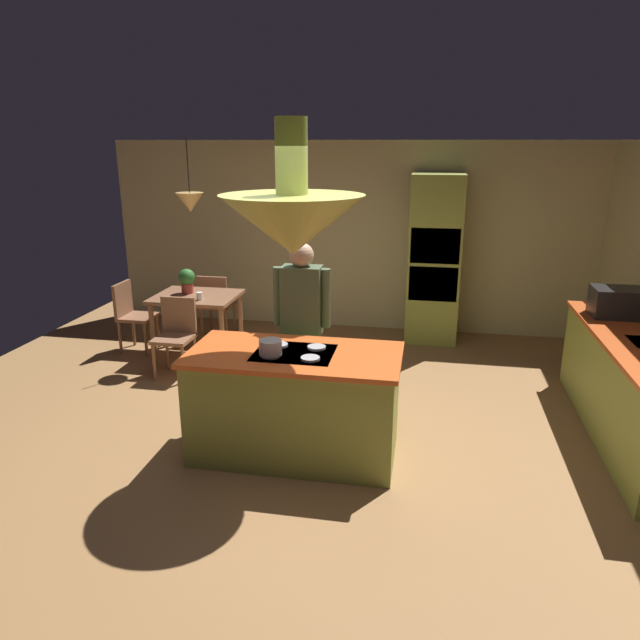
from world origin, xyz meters
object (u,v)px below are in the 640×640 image
object	(u,v)px
chair_by_back_wall	(216,302)
cooking_pot_on_cooktop	(270,347)
potted_plant_on_table	(187,280)
oven_tower	(434,260)
chair_facing_island	(176,331)
microwave_on_counter	(617,302)
cup_on_table	(200,296)
kitchen_island	(295,403)
dining_table	(197,304)
chair_at_corner	(131,312)
person_at_island	(302,320)

from	to	relation	value
chair_by_back_wall	cooking_pot_on_cooktop	size ratio (longest dim) A/B	4.83
chair_by_back_wall	potted_plant_on_table	bearing A→B (deg)	75.88
oven_tower	chair_facing_island	xyz separation A→B (m)	(-2.80, -1.77, -0.57)
microwave_on_counter	cup_on_table	bearing A→B (deg)	175.76
oven_tower	chair_by_back_wall	distance (m)	2.90
kitchen_island	chair_facing_island	world-z (taller)	kitchen_island
oven_tower	microwave_on_counter	bearing A→B (deg)	-43.85
cooking_pot_on_cooktop	microwave_on_counter	bearing A→B (deg)	29.57
dining_table	chair_at_corner	bearing A→B (deg)	-180.00
dining_table	microwave_on_counter	world-z (taller)	microwave_on_counter
chair_at_corner	microwave_on_counter	distance (m)	5.46
chair_at_corner	cup_on_table	size ratio (longest dim) A/B	9.67
kitchen_island	chair_at_corner	size ratio (longest dim) A/B	1.98
kitchen_island	cooking_pot_on_cooktop	world-z (taller)	cooking_pot_on_cooktop
oven_tower	cooking_pot_on_cooktop	world-z (taller)	oven_tower
chair_by_back_wall	cup_on_table	world-z (taller)	chair_by_back_wall
oven_tower	cup_on_table	distance (m)	3.00
potted_plant_on_table	kitchen_island	bearing A→B (deg)	-49.76
dining_table	chair_facing_island	world-z (taller)	chair_facing_island
oven_tower	cup_on_table	world-z (taller)	oven_tower
chair_facing_island	cup_on_table	distance (m)	0.53
microwave_on_counter	dining_table	bearing A→B (deg)	173.37
oven_tower	chair_by_back_wall	bearing A→B (deg)	-169.47
chair_facing_island	chair_by_back_wall	size ratio (longest dim) A/B	1.00
chair_facing_island	kitchen_island	bearing A→B (deg)	-40.99
chair_facing_island	microwave_on_counter	bearing A→B (deg)	1.19
chair_at_corner	chair_facing_island	bearing A→B (deg)	-125.62
dining_table	chair_by_back_wall	world-z (taller)	chair_by_back_wall
oven_tower	chair_at_corner	distance (m)	3.88
chair_at_corner	chair_by_back_wall	bearing A→B (deg)	-54.38
cup_on_table	oven_tower	bearing A→B (deg)	26.69
oven_tower	dining_table	bearing A→B (deg)	-157.79
chair_by_back_wall	cooking_pot_on_cooktop	bearing A→B (deg)	118.36
chair_facing_island	cooking_pot_on_cooktop	world-z (taller)	cooking_pot_on_cooktop
chair_facing_island	cooking_pot_on_cooktop	size ratio (longest dim) A/B	4.83
chair_at_corner	microwave_on_counter	xyz separation A→B (m)	(5.41, -0.53, 0.54)
chair_facing_island	cup_on_table	size ratio (longest dim) A/B	9.67
potted_plant_on_table	microwave_on_counter	distance (m)	4.72
cooking_pot_on_cooktop	oven_tower	bearing A→B (deg)	69.52
dining_table	microwave_on_counter	bearing A→B (deg)	-6.63
person_at_island	microwave_on_counter	world-z (taller)	person_at_island
oven_tower	dining_table	distance (m)	3.05
chair_at_corner	potted_plant_on_table	xyz separation A→B (m)	(0.73, 0.07, 0.42)
kitchen_island	cooking_pot_on_cooktop	xyz separation A→B (m)	(-0.16, -0.13, 0.53)
chair_by_back_wall	cup_on_table	bearing A→B (deg)	98.79
chair_at_corner	microwave_on_counter	bearing A→B (deg)	-95.58
oven_tower	potted_plant_on_table	distance (m)	3.13
kitchen_island	cup_on_table	world-z (taller)	kitchen_island
kitchen_island	person_at_island	xyz separation A→B (m)	(-0.09, 0.71, 0.51)
chair_by_back_wall	dining_table	bearing A→B (deg)	90.00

